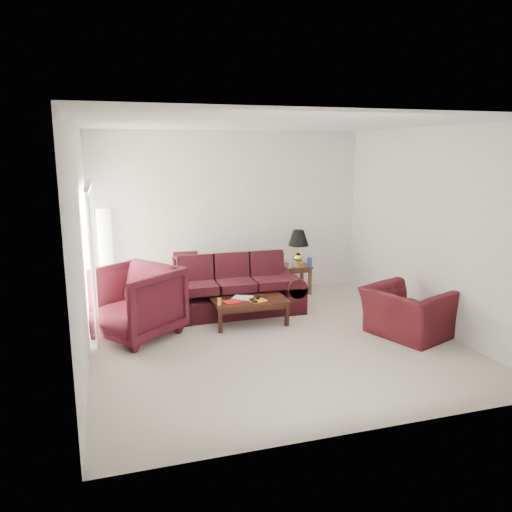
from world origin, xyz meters
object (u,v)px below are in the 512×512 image
Objects in this scene: end_table at (296,279)px; armchair_left at (134,302)px; sofa at (235,286)px; armchair_right at (407,312)px; floor_lamp at (106,259)px; coffee_table at (250,312)px.

armchair_left is at bearing -154.63° from end_table.
sofa is at bearing -149.87° from end_table.
armchair_left is 3.95m from armchair_right.
sofa is 1.64m from end_table.
sofa is at bearing 29.85° from armchair_right.
floor_lamp is 1.59× the size of armchair_right.
armchair_left is at bearing 52.84° from armchair_right.
armchair_right is (3.79, -1.10, -0.16)m from armchair_left.
end_table is 3.46m from floor_lamp.
sofa is 2.22m from floor_lamp.
armchair_left reaches higher than sofa.
armchair_right reaches higher than end_table.
coffee_table is (1.74, 0.02, -0.32)m from armchair_left.
floor_lamp is at bearing 154.18° from armchair_left.
sofa is 1.96× the size of armchair_left.
floor_lamp is 1.51× the size of coffee_table.
sofa is at bearing 122.55° from coffee_table.
floor_lamp is (-2.00, 0.87, 0.41)m from sofa.
sofa is 2.05× the size of armchair_right.
armchair_left is at bearing -77.04° from floor_lamp.
end_table is 0.47× the size of coffee_table.
armchair_left is 1.04× the size of armchair_right.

